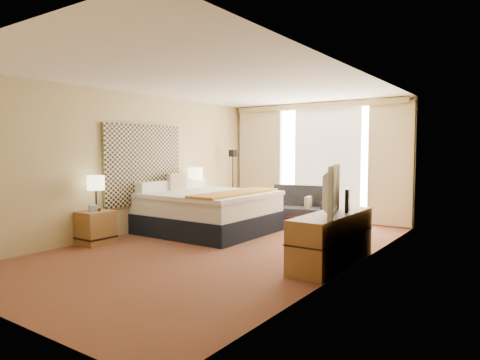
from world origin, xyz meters
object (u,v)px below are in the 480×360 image
Objects in this scene: nightstand_left at (96,228)px; bed at (207,211)px; nightstand_right at (195,210)px; floor_lamp at (233,169)px; lamp_left at (96,184)px; media_dresser at (332,239)px; television at (325,190)px; loveseat at (298,212)px; lamp_right at (195,174)px; desk_chair at (338,228)px.

bed reaches higher than nightstand_left.
floor_lamp reaches higher than nightstand_right.
bed is 3.84× the size of lamp_left.
lamp_left is at bearing -89.68° from nightstand_right.
nightstand_left is 2.07m from bed.
media_dresser is 1.16× the size of floor_lamp.
nightstand_left and nightstand_right have the same top height.
media_dresser is 1.59× the size of television.
lamp_right is at bearing -161.85° from loveseat.
floor_lamp is at bearing 85.32° from nightstand_right.
bed is 1.19m from lamp_right.
television is at bearing -108.96° from media_dresser.
nightstand_right is 2.18m from loveseat.
television is (1.73, -2.63, 0.76)m from loveseat.
bed is (-2.89, 0.85, 0.05)m from media_dresser.
nightstand_right is 2.59m from lamp_left.
desk_chair is 3.90m from lamp_right.
nightstand_right is at bearing -161.66° from loveseat.
floor_lamp is at bearing 88.65° from lamp_left.
floor_lamp is at bearing 88.45° from nightstand_left.
lamp_right is at bearing 48.58° from television.
floor_lamp is at bearing 143.26° from media_dresser.
media_dresser is at bearing -101.75° from desk_chair.
nightstand_right is 4.05m from television.
floor_lamp is (-3.60, 2.69, 0.75)m from media_dresser.
desk_chair is at bearing 19.53° from lamp_left.
nightstand_left is 2.50m from nightstand_right.
lamp_left reaches higher than desk_chair.
nightstand_left is 0.24× the size of bed.
nightstand_left is 0.73m from lamp_left.
nightstand_right is 0.31× the size of media_dresser.
floor_lamp reaches higher than media_dresser.
media_dresser is at bearing -64.48° from loveseat.
lamp_left reaches higher than bed.
nightstand_right is 0.39× the size of loveseat.
television is at bearing -23.61° from nightstand_right.
lamp_left is at bearing -128.48° from loveseat.
lamp_left is at bearing -89.83° from lamp_right.
lamp_right is at bearing 158.40° from media_dresser.
nightstand_left is 0.87× the size of lamp_right.
nightstand_right is at bearing 158.60° from media_dresser.
desk_chair is 0.70m from television.
nightstand_right is 3.86m from desk_chair.
loveseat is at bearing 28.41° from nightstand_right.
lamp_right is at bearing 61.43° from nightstand_right.
loveseat reaches higher than nightstand_left.
bed is at bearing -134.22° from loveseat.
nightstand_right is 0.35× the size of floor_lamp.
bed reaches higher than media_dresser.
media_dresser is (3.70, 1.05, 0.07)m from nightstand_left.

